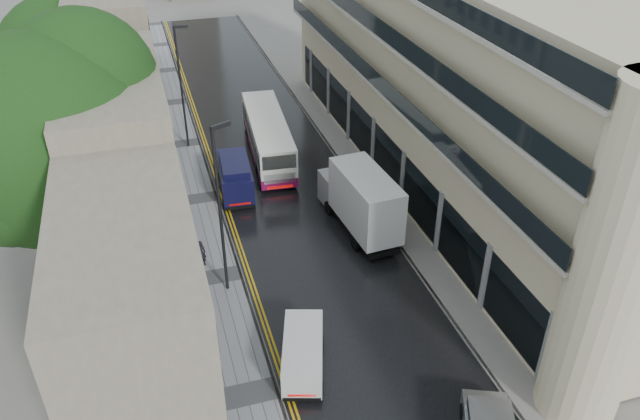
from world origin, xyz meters
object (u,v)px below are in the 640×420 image
lamp_post_near (220,214)px  lamp_post_far (181,89)px  pedestrian (201,253)px  tree_near (54,174)px  white_lorry (356,219)px  white_van (283,378)px  navy_van (223,190)px  tree_far (74,88)px  cream_bus (258,158)px

lamp_post_near → lamp_post_far: bearing=65.0°
pedestrian → lamp_post_far: 15.38m
tree_near → white_lorry: tree_near is taller
white_van → navy_van: size_ratio=0.81×
tree_near → white_lorry: (14.55, -0.44, -4.93)m
tree_far → tree_near: bearing=-91.3°
cream_bus → lamp_post_near: (-4.02, -11.21, 3.17)m
lamp_post_near → lamp_post_far: (0.01, 17.22, -0.11)m
tree_near → cream_bus: bearing=39.9°
white_lorry → lamp_post_far: bearing=111.0°
tree_far → pedestrian: size_ratio=7.78×
white_van → navy_van: bearing=106.9°
tree_far → navy_van: 11.62m
lamp_post_near → cream_bus: bearing=45.3°
cream_bus → navy_van: size_ratio=2.20×
tree_near → lamp_post_far: size_ratio=1.58×
pedestrian → tree_near: bearing=-5.7°
tree_near → lamp_post_far: (7.08, 15.30, -2.42)m
cream_bus → white_van: cream_bus is taller
lamp_post_near → lamp_post_far: lamp_post_near is taller
white_lorry → pedestrian: bearing=170.1°
cream_bus → white_lorry: size_ratio=1.40×
tree_near → pedestrian: bearing=3.6°
tree_far → cream_bus: bearing=-19.0°
white_van → tree_far: bearing=126.6°
white_lorry → lamp_post_far: size_ratio=0.86×
tree_far → cream_bus: 12.37m
pedestrian → lamp_post_far: (1.02, 14.92, 3.61)m
cream_bus → lamp_post_near: 12.32m
cream_bus → pedestrian: size_ratio=6.65×
cream_bus → tree_far: bearing=165.8°
tree_near → lamp_post_far: tree_near is taller
cream_bus → lamp_post_far: (-4.01, 6.02, 3.06)m
navy_van → cream_bus: bearing=52.2°
tree_far → white_van: size_ratio=3.17×
tree_far → lamp_post_far: 7.36m
pedestrian → lamp_post_near: lamp_post_near is taller
tree_far → pedestrian: tree_far is taller
white_lorry → navy_van: size_ratio=1.57×
cream_bus → navy_van: cream_bus is taller
navy_van → lamp_post_far: (-1.19, 9.15, 3.27)m
navy_van → pedestrian: bearing=-106.6°
lamp_post_near → pedestrian: bearing=88.7°
navy_van → lamp_post_near: 8.84m
white_van → tree_near: bearing=148.3°
pedestrian → white_lorry: bearing=165.1°
tree_near → navy_van: bearing=36.7°
cream_bus → lamp_post_far: 7.85m
navy_van → tree_far: bearing=143.6°
tree_far → white_van: (7.90, -22.40, -5.32)m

